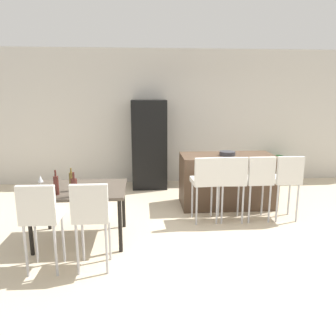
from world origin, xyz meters
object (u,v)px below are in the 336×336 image
at_px(kitchen_island, 227,180).
at_px(bar_chair_left, 206,179).
at_px(bar_chair_far, 287,177).
at_px(wine_bottle_end, 72,181).
at_px(dining_chair_far, 92,212).
at_px(bar_chair_right, 259,178).
at_px(wine_bottle_left, 74,187).
at_px(wine_glass_right, 40,179).
at_px(refrigerator, 149,144).
at_px(bar_chair_middle, 232,178).
at_px(dining_table, 80,193).
at_px(fruit_bowl, 227,153).
at_px(potted_plant, 278,167).
at_px(dining_chair_near, 41,214).
at_px(wine_bottle_middle, 56,185).

xyz_separation_m(kitchen_island, bar_chair_left, (-0.53, -0.78, 0.24)).
xyz_separation_m(kitchen_island, bar_chair_far, (0.75, -0.78, 0.24)).
bearing_deg(wine_bottle_end, dining_chair_far, -63.92).
height_order(bar_chair_right, wine_bottle_left, wine_bottle_left).
bearing_deg(kitchen_island, wine_bottle_left, -144.92).
distance_m(wine_glass_right, refrigerator, 2.98).
relative_size(bar_chair_far, refrigerator, 0.57).
distance_m(bar_chair_middle, bar_chair_right, 0.42).
bearing_deg(dining_table, wine_bottle_left, -89.13).
height_order(bar_chair_right, fruit_bowl, bar_chair_right).
xyz_separation_m(refrigerator, potted_plant, (2.85, -0.01, -0.54)).
relative_size(wine_bottle_left, wine_bottle_end, 1.02).
xyz_separation_m(bar_chair_far, dining_chair_near, (-3.37, -1.33, 0.00)).
relative_size(dining_chair_far, fruit_bowl, 3.84).
bearing_deg(dining_table, wine_glass_right, 174.41).
bearing_deg(wine_glass_right, bar_chair_left, 10.90).
relative_size(wine_bottle_middle, fruit_bowl, 1.16).
relative_size(bar_chair_middle, bar_chair_right, 1.00).
bearing_deg(wine_bottle_middle, bar_chair_far, 12.93).
distance_m(bar_chair_middle, potted_plant, 2.68).
bearing_deg(bar_chair_left, wine_bottle_middle, -159.54).
bearing_deg(wine_glass_right, wine_bottle_end, -20.36).
height_order(dining_table, wine_bottle_middle, wine_bottle_middle).
height_order(dining_table, wine_glass_right, wine_glass_right).
relative_size(kitchen_island, dining_chair_far, 1.55).
distance_m(kitchen_island, refrigerator, 1.96).
relative_size(kitchen_island, dining_table, 1.33).
xyz_separation_m(bar_chair_right, wine_bottle_end, (-2.72, -0.61, 0.17)).
bearing_deg(refrigerator, bar_chair_middle, -59.97).
height_order(dining_chair_near, refrigerator, refrigerator).
distance_m(bar_chair_left, potted_plant, 2.95).
height_order(dining_chair_near, wine_bottle_middle, wine_bottle_middle).
distance_m(dining_chair_near, refrigerator, 3.68).
relative_size(bar_chair_right, wine_bottle_end, 3.43).
distance_m(bar_chair_far, dining_table, 3.13).
xyz_separation_m(bar_chair_right, wine_glass_right, (-3.16, -0.45, 0.17)).
bearing_deg(bar_chair_middle, refrigerator, 120.03).
xyz_separation_m(dining_chair_far, wine_bottle_middle, (-0.51, 0.56, 0.17)).
relative_size(bar_chair_right, fruit_bowl, 3.84).
relative_size(kitchen_island, bar_chair_far, 1.55).
bearing_deg(kitchen_island, wine_glass_right, -156.82).
bearing_deg(fruit_bowl, dining_chair_near, -141.60).
bearing_deg(fruit_bowl, dining_table, -152.04).
relative_size(bar_chair_left, wine_bottle_left, 3.38).
distance_m(kitchen_island, dining_chair_far, 2.96).
relative_size(bar_chair_middle, refrigerator, 0.57).
height_order(dining_chair_near, dining_chair_far, same).
xyz_separation_m(dining_chair_near, wine_bottle_left, (0.28, 0.46, 0.16)).
bearing_deg(dining_chair_far, wine_glass_right, 132.03).
bearing_deg(refrigerator, wine_glass_right, -120.47).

